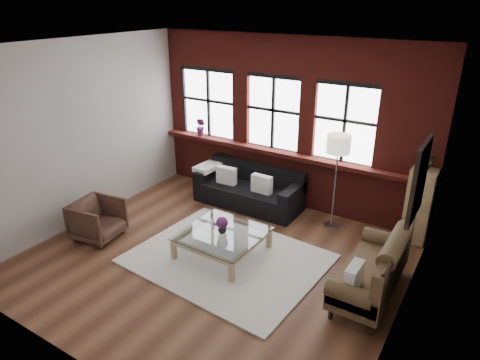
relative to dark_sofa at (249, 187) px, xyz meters
The scene contains 26 objects.
floor 2.00m from the dark_sofa, 74.84° to the right, with size 5.50×5.50×0.00m, color #532F1E.
ceiling 3.44m from the dark_sofa, 74.84° to the right, with size 5.50×5.50×0.00m, color white.
wall_back 1.46m from the dark_sofa, 49.38° to the left, with size 5.50×5.50×0.00m, color #ACA6A0.
wall_front 4.60m from the dark_sofa, 83.33° to the right, with size 5.50×5.50×0.00m, color #ACA6A0.
wall_left 3.18m from the dark_sofa, 139.64° to the right, with size 5.00×5.00×0.00m, color #ACA6A0.
wall_right 3.97m from the dark_sofa, 30.20° to the right, with size 5.00×5.00×0.00m, color #ACA6A0.
brick_backwall 1.43m from the dark_sofa, 46.38° to the left, with size 5.50×0.12×3.20m, color maroon, non-canonical shape.
sill_ledge 0.95m from the dark_sofa, 41.17° to the left, with size 5.50×0.30×0.08m, color maroon.
window_left 1.96m from the dark_sofa, 156.83° to the left, with size 1.38×0.10×1.50m, color black, non-canonical shape.
window_mid 1.49m from the dark_sofa, 68.68° to the left, with size 1.38×0.10×1.50m, color black, non-canonical shape.
window_right 2.19m from the dark_sofa, 18.81° to the left, with size 1.38×0.10×1.50m, color black, non-canonical shape.
wall_poster 3.90m from the dark_sofa, 26.32° to the right, with size 0.05×0.74×0.94m, color black, non-canonical shape.
shag_rug 1.98m from the dark_sofa, 68.85° to the right, with size 2.83×2.23×0.03m, color silver.
dark_sofa is the anchor object (origin of this frame).
pillow_a 0.50m from the dark_sofa, 167.38° to the right, with size 0.40×0.14×0.34m, color white.
pillow_b 0.41m from the dark_sofa, 16.06° to the right, with size 0.40×0.14×0.34m, color white.
vintage_settee 3.18m from the dark_sofa, 27.77° to the right, with size 0.77×1.73×0.92m, color #4E3C24, non-canonical shape.
pillow_settee 3.40m from the dark_sofa, 36.33° to the right, with size 0.14×0.38×0.34m, color white.
armchair 2.85m from the dark_sofa, 122.49° to the right, with size 0.72×0.74×0.67m, color #3F291F.
coffee_table 1.83m from the dark_sofa, 72.17° to the right, with size 1.21×1.21×0.40m, color tan, non-canonical shape.
vase 1.82m from the dark_sofa, 72.17° to the right, with size 0.14×0.14×0.14m, color #B2B2B2.
flowers 1.83m from the dark_sofa, 72.17° to the right, with size 0.19×0.19×0.19m, color #5E205A.
drawer_chest 3.08m from the dark_sofa, ahead, with size 0.40×0.40×1.29m, color tan.
potted_plant_top 3.24m from the dark_sofa, ahead, with size 0.26×0.23×0.29m, color #2D5923.
floor_lamp 1.78m from the dark_sofa, ahead, with size 0.40×0.40×1.85m, color #A5A5A8, non-canonical shape.
sill_plant 1.74m from the dark_sofa, 163.64° to the left, with size 0.21×0.17×0.39m, color #5E205A.
Camera 1 is at (3.35, -4.62, 3.80)m, focal length 32.00 mm.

